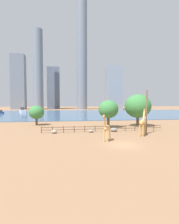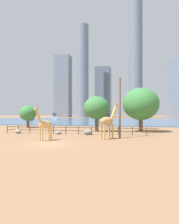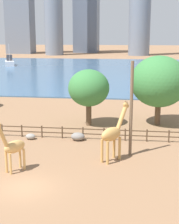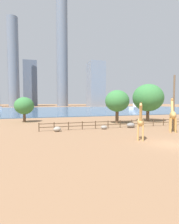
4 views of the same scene
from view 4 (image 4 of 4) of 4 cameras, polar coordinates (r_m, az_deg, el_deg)
The scene contains 17 objects.
ground_plane at distance 95.67m, azimuth -8.84°, elevation 0.77°, with size 400.00×400.00×0.00m, color #8C6647.
harbor_water at distance 92.69m, azimuth -8.58°, elevation 0.75°, with size 180.00×86.00×0.20m, color #3D6084.
giraffe_tall at distance 28.43m, azimuth 25.55°, elevation -0.92°, with size 2.64×3.23×5.12m.
giraffe_companion at distance 21.00m, azimuth 16.36°, elevation -3.15°, with size 1.97×2.59×4.45m.
utility_pole at distance 30.52m, azimuth 25.81°, elevation 2.82°, with size 0.28×0.28×8.56m, color brown.
boulder_near_fence at distance 28.14m, azimuth 4.75°, elevation -5.01°, with size 1.04×0.80×0.60m, color gray.
boulder_by_pole at distance 30.52m, azimuth 13.31°, elevation -4.21°, with size 1.42×1.11×0.83m, color gray.
boulder_small at distance 26.33m, azimuth -10.52°, elevation -5.51°, with size 1.11×0.96×0.72m, color gray.
enclosure_fence at distance 29.82m, azimuth 8.92°, elevation -3.66°, with size 26.12×0.14×1.30m.
tree_left_large at distance 39.78m, azimuth -20.56°, elevation 1.90°, with size 4.07×4.07×5.36m.
tree_center_broad at distance 35.75m, azimuth 9.02°, elevation 3.54°, with size 4.86×4.86×6.73m.
tree_right_tall at distance 41.14m, azimuth 18.57°, elevation 4.41°, with size 6.76×6.76×8.31m.
boat_ferry at distance 92.56m, azimuth 14.67°, elevation 1.43°, with size 7.82×6.05×3.29m.
skyline_tower_needle at distance 163.31m, azimuth -23.64°, elevation 14.60°, with size 8.85×8.85×73.53m, color slate.
skyline_block_central at distance 184.94m, azimuth -18.71°, elevation 8.73°, with size 12.85×14.33×43.93m, color slate.
skyline_tower_glass at distance 170.60m, azimuth -8.96°, elevation 20.45°, with size 10.16×10.16×108.75m, color slate.
skyline_block_right at distance 160.77m, azimuth 2.05°, elevation 8.99°, with size 13.59×15.72×39.81m, color gray.
Camera 4 is at (-13.23, -14.64, 4.45)m, focal length 28.00 mm.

